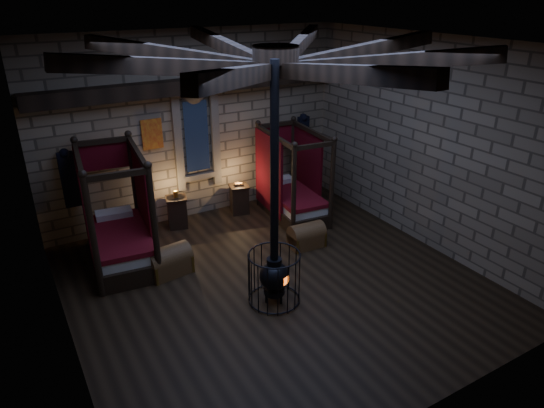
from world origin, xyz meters
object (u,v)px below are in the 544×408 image
trunk_left (169,261)px  stove (274,272)px  trunk_right (307,236)px  bed_left (120,235)px  bed_right (291,195)px

trunk_left → stove: stove is taller
trunk_right → stove: (-1.56, -1.32, 0.35)m
trunk_left → trunk_right: trunk_left is taller
trunk_left → bed_left: bearing=116.7°
trunk_right → stove: 2.07m
bed_left → bed_right: size_ratio=1.10×
stove → bed_right: bearing=28.5°
bed_right → trunk_left: bed_right is taller
bed_right → trunk_right: size_ratio=2.73×
bed_left → stove: 3.29m
bed_left → trunk_right: bed_left is taller
bed_left → trunk_right: (3.46, -1.37, -0.32)m
bed_left → trunk_left: 1.18m
trunk_right → trunk_left: bearing=175.0°
trunk_left → stove: 2.18m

